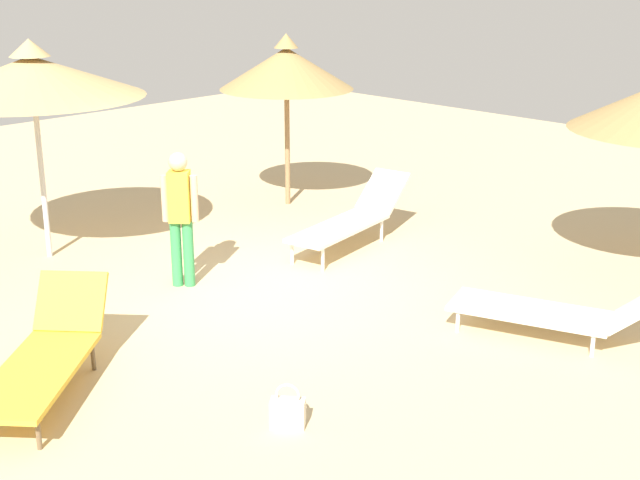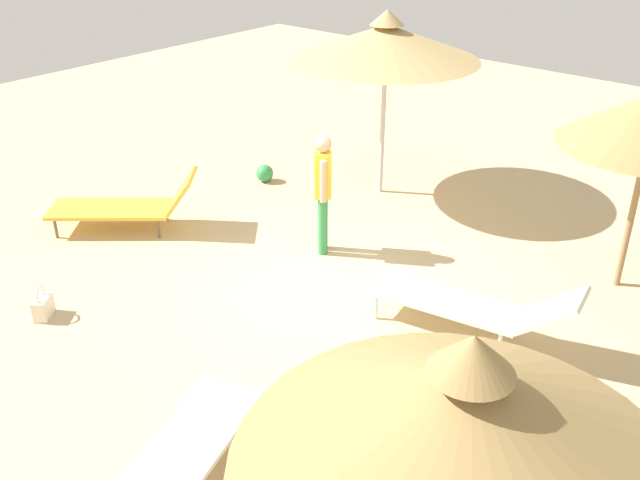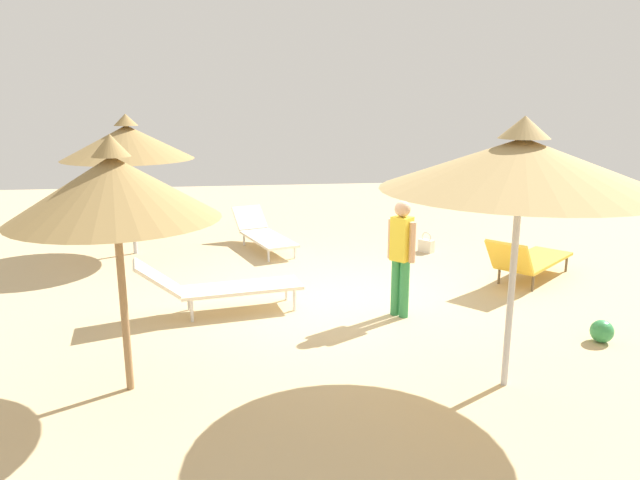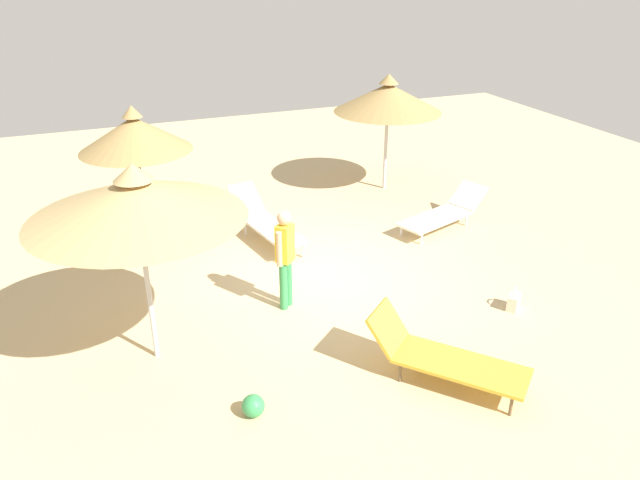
{
  "view_description": "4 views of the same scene",
  "coord_description": "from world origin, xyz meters",
  "px_view_note": "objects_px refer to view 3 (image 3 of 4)",
  "views": [
    {
      "loc": [
        6.68,
        7.48,
        3.93
      ],
      "look_at": [
        -0.23,
        0.7,
        0.73
      ],
      "focal_mm": 49.97,
      "sensor_mm": 36.0,
      "label": 1
    },
    {
      "loc": [
        -4.94,
        5.75,
        4.67
      ],
      "look_at": [
        -0.16,
        0.14,
        0.8
      ],
      "focal_mm": 40.05,
      "sensor_mm": 36.0,
      "label": 2
    },
    {
      "loc": [
        -1.51,
        -8.47,
        3.04
      ],
      "look_at": [
        -0.33,
        0.75,
        0.76
      ],
      "focal_mm": 33.07,
      "sensor_mm": 36.0,
      "label": 3
    },
    {
      "loc": [
        8.81,
        -3.52,
        5.23
      ],
      "look_at": [
        0.39,
        -0.14,
        0.97
      ],
      "focal_mm": 34.82,
      "sensor_mm": 36.0,
      "label": 4
    }
  ],
  "objects_px": {
    "lounge_chair_far_left": "(263,233)",
    "beach_ball": "(602,331)",
    "person_standing_far_right": "(401,252)",
    "handbag": "(426,245)",
    "parasol_umbrella_edge": "(127,142)",
    "lounge_chair_near_left": "(218,285)",
    "lounge_chair_near_right": "(529,259)",
    "parasol_umbrella_front": "(114,188)",
    "parasol_umbrella_back": "(522,164)"
  },
  "relations": [
    {
      "from": "person_standing_far_right",
      "to": "handbag",
      "type": "height_order",
      "value": "person_standing_far_right"
    },
    {
      "from": "parasol_umbrella_back",
      "to": "person_standing_far_right",
      "type": "relative_size",
      "value": 1.72
    },
    {
      "from": "lounge_chair_far_left",
      "to": "lounge_chair_near_right",
      "type": "height_order",
      "value": "lounge_chair_near_right"
    },
    {
      "from": "parasol_umbrella_edge",
      "to": "lounge_chair_near_left",
      "type": "bearing_deg",
      "value": -63.57
    },
    {
      "from": "lounge_chair_near_left",
      "to": "lounge_chair_near_right",
      "type": "relative_size",
      "value": 1.17
    },
    {
      "from": "lounge_chair_near_right",
      "to": "parasol_umbrella_edge",
      "type": "bearing_deg",
      "value": 158.58
    },
    {
      "from": "parasol_umbrella_back",
      "to": "parasol_umbrella_edge",
      "type": "distance_m",
      "value": 7.85
    },
    {
      "from": "lounge_chair_near_right",
      "to": "beach_ball",
      "type": "height_order",
      "value": "lounge_chair_near_right"
    },
    {
      "from": "parasol_umbrella_edge",
      "to": "handbag",
      "type": "distance_m",
      "value": 6.12
    },
    {
      "from": "parasol_umbrella_edge",
      "to": "parasol_umbrella_front",
      "type": "bearing_deg",
      "value": -80.93
    },
    {
      "from": "lounge_chair_near_left",
      "to": "parasol_umbrella_edge",
      "type": "bearing_deg",
      "value": 116.43
    },
    {
      "from": "lounge_chair_near_left",
      "to": "beach_ball",
      "type": "distance_m",
      "value": 5.14
    },
    {
      "from": "lounge_chair_far_left",
      "to": "beach_ball",
      "type": "xyz_separation_m",
      "value": [
        4.09,
        -5.28,
        -0.18
      ]
    },
    {
      "from": "parasol_umbrella_front",
      "to": "handbag",
      "type": "bearing_deg",
      "value": 46.42
    },
    {
      "from": "parasol_umbrella_back",
      "to": "beach_ball",
      "type": "bearing_deg",
      "value": 28.35
    },
    {
      "from": "handbag",
      "to": "beach_ball",
      "type": "distance_m",
      "value": 4.65
    },
    {
      "from": "parasol_umbrella_front",
      "to": "beach_ball",
      "type": "bearing_deg",
      "value": 5.02
    },
    {
      "from": "lounge_chair_far_left",
      "to": "parasol_umbrella_back",
      "type": "bearing_deg",
      "value": -69.0
    },
    {
      "from": "lounge_chair_far_left",
      "to": "person_standing_far_right",
      "type": "distance_m",
      "value": 4.47
    },
    {
      "from": "beach_ball",
      "to": "parasol_umbrella_edge",
      "type": "bearing_deg",
      "value": 141.77
    },
    {
      "from": "parasol_umbrella_back",
      "to": "lounge_chair_far_left",
      "type": "height_order",
      "value": "parasol_umbrella_back"
    },
    {
      "from": "lounge_chair_near_right",
      "to": "handbag",
      "type": "height_order",
      "value": "lounge_chair_near_right"
    },
    {
      "from": "lounge_chair_near_left",
      "to": "lounge_chair_near_right",
      "type": "distance_m",
      "value": 5.17
    },
    {
      "from": "parasol_umbrella_front",
      "to": "lounge_chair_far_left",
      "type": "bearing_deg",
      "value": 74.43
    },
    {
      "from": "lounge_chair_near_left",
      "to": "beach_ball",
      "type": "bearing_deg",
      "value": -18.97
    },
    {
      "from": "lounge_chair_far_left",
      "to": "beach_ball",
      "type": "distance_m",
      "value": 6.68
    },
    {
      "from": "parasol_umbrella_front",
      "to": "lounge_chair_near_right",
      "type": "xyz_separation_m",
      "value": [
        5.94,
        3.02,
        -1.78
      ]
    },
    {
      "from": "person_standing_far_right",
      "to": "parasol_umbrella_back",
      "type": "bearing_deg",
      "value": -74.42
    },
    {
      "from": "lounge_chair_far_left",
      "to": "parasol_umbrella_front",
      "type": "bearing_deg",
      "value": -105.57
    },
    {
      "from": "lounge_chair_near_right",
      "to": "handbag",
      "type": "xyz_separation_m",
      "value": [
        -1.12,
        2.06,
        -0.24
      ]
    },
    {
      "from": "lounge_chair_near_right",
      "to": "person_standing_far_right",
      "type": "xyz_separation_m",
      "value": [
        -2.55,
        -1.29,
        0.56
      ]
    },
    {
      "from": "lounge_chair_near_left",
      "to": "handbag",
      "type": "distance_m",
      "value": 4.93
    },
    {
      "from": "lounge_chair_near_right",
      "to": "handbag",
      "type": "distance_m",
      "value": 2.35
    },
    {
      "from": "lounge_chair_far_left",
      "to": "person_standing_far_right",
      "type": "height_order",
      "value": "person_standing_far_right"
    },
    {
      "from": "parasol_umbrella_front",
      "to": "beach_ball",
      "type": "height_order",
      "value": "parasol_umbrella_front"
    },
    {
      "from": "parasol_umbrella_front",
      "to": "lounge_chair_near_left",
      "type": "height_order",
      "value": "parasol_umbrella_front"
    },
    {
      "from": "person_standing_far_right",
      "to": "beach_ball",
      "type": "bearing_deg",
      "value": -28.01
    },
    {
      "from": "lounge_chair_far_left",
      "to": "lounge_chair_near_left",
      "type": "xyz_separation_m",
      "value": [
        -0.76,
        -3.62,
        0.09
      ]
    },
    {
      "from": "lounge_chair_near_right",
      "to": "beach_ball",
      "type": "xyz_separation_m",
      "value": [
        -0.25,
        -2.52,
        -0.23
      ]
    },
    {
      "from": "parasol_umbrella_back",
      "to": "lounge_chair_far_left",
      "type": "bearing_deg",
      "value": 111.0
    },
    {
      "from": "parasol_umbrella_front",
      "to": "person_standing_far_right",
      "type": "relative_size",
      "value": 1.62
    },
    {
      "from": "parasol_umbrella_front",
      "to": "lounge_chair_far_left",
      "type": "height_order",
      "value": "parasol_umbrella_front"
    },
    {
      "from": "parasol_umbrella_edge",
      "to": "lounge_chair_near_right",
      "type": "xyz_separation_m",
      "value": [
        6.86,
        -2.69,
        -1.8
      ]
    },
    {
      "from": "person_standing_far_right",
      "to": "handbag",
      "type": "relative_size",
      "value": 4.04
    },
    {
      "from": "beach_ball",
      "to": "lounge_chair_near_left",
      "type": "bearing_deg",
      "value": 161.03
    },
    {
      "from": "parasol_umbrella_edge",
      "to": "person_standing_far_right",
      "type": "height_order",
      "value": "parasol_umbrella_edge"
    },
    {
      "from": "handbag",
      "to": "parasol_umbrella_back",
      "type": "bearing_deg",
      "value": -98.64
    },
    {
      "from": "parasol_umbrella_edge",
      "to": "person_standing_far_right",
      "type": "bearing_deg",
      "value": -42.75
    },
    {
      "from": "parasol_umbrella_edge",
      "to": "parasol_umbrella_front",
      "type": "height_order",
      "value": "parasol_umbrella_edge"
    },
    {
      "from": "lounge_chair_far_left",
      "to": "handbag",
      "type": "relative_size",
      "value": 5.52
    }
  ]
}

